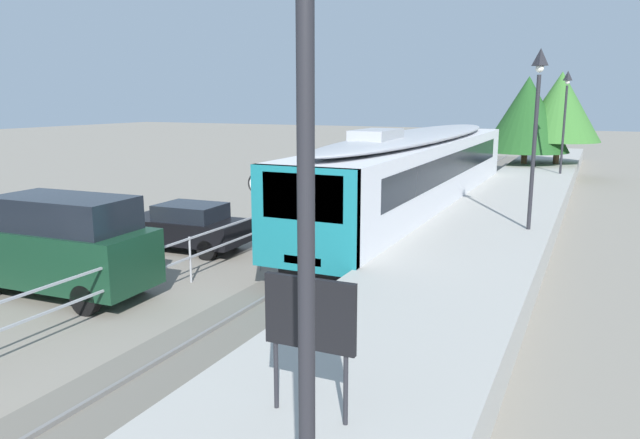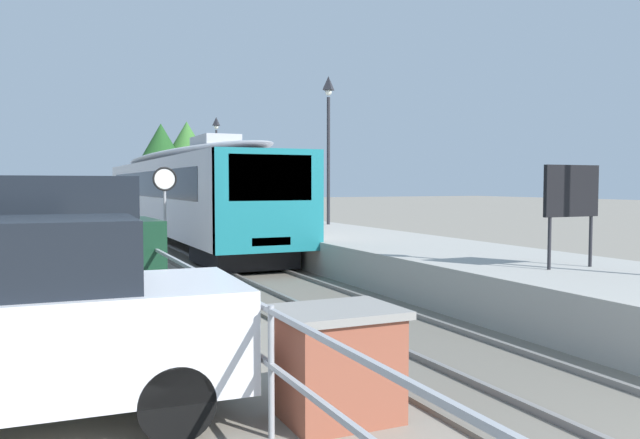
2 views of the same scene
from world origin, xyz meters
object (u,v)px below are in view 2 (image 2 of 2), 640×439
(platform_notice_board, at_px, (571,195))
(brick_utility_cabinet, at_px, (338,363))
(speed_limit_sign, at_px, (165,194))
(parked_hatchback_black, at_px, (22,248))
(commuter_train, at_px, (181,190))
(platform_lamp_mid_platform, at_px, (328,122))
(platform_lamp_far_end, at_px, (216,145))
(parked_van_dark_green, at_px, (19,245))

(platform_notice_board, xyz_separation_m, brick_utility_cabinet, (-5.78, -2.59, -1.61))
(platform_notice_board, height_order, speed_limit_sign, speed_limit_sign)
(platform_notice_board, bearing_deg, parked_hatchback_black, 134.37)
(commuter_train, distance_m, platform_lamp_mid_platform, 6.40)
(platform_notice_board, distance_m, brick_utility_cabinet, 6.53)
(platform_lamp_far_end, xyz_separation_m, speed_limit_sign, (-6.76, -20.01, -2.50))
(platform_lamp_far_end, bearing_deg, platform_lamp_mid_platform, -90.00)
(brick_utility_cabinet, relative_size, parked_hatchback_black, 0.30)
(platform_lamp_mid_platform, distance_m, speed_limit_sign, 8.60)
(platform_lamp_mid_platform, xyz_separation_m, platform_lamp_far_end, (0.00, 15.32, 0.00))
(commuter_train, relative_size, platform_lamp_far_end, 3.84)
(commuter_train, height_order, parked_hatchback_black, commuter_train)
(platform_lamp_far_end, xyz_separation_m, brick_utility_cabinet, (-7.05, -30.58, -4.05))
(parked_hatchback_black, bearing_deg, platform_lamp_mid_platform, 20.00)
(speed_limit_sign, height_order, parked_van_dark_green, speed_limit_sign)
(commuter_train, relative_size, parked_van_dark_green, 4.13)
(platform_notice_board, bearing_deg, commuter_train, 101.20)
(platform_notice_board, xyz_separation_m, parked_hatchback_black, (-8.80, 9.00, -1.40))
(parked_hatchback_black, bearing_deg, commuter_train, 53.37)
(commuter_train, height_order, brick_utility_cabinet, commuter_train)
(commuter_train, bearing_deg, parked_hatchback_black, -126.63)
(platform_lamp_far_end, distance_m, platform_notice_board, 28.12)
(commuter_train, relative_size, platform_lamp_mid_platform, 3.84)
(platform_lamp_far_end, distance_m, brick_utility_cabinet, 31.64)
(parked_van_dark_green, bearing_deg, platform_notice_board, -24.56)
(commuter_train, bearing_deg, speed_limit_sign, -104.75)
(speed_limit_sign, distance_m, brick_utility_cabinet, 10.68)
(commuter_train, xyz_separation_m, platform_notice_board, (3.26, -16.45, 0.04))
(speed_limit_sign, bearing_deg, platform_lamp_mid_platform, 34.75)
(platform_lamp_mid_platform, xyz_separation_m, brick_utility_cabinet, (-7.05, -15.26, -4.05))
(platform_lamp_far_end, height_order, platform_notice_board, platform_lamp_far_end)
(platform_lamp_mid_platform, relative_size, parked_hatchback_black, 1.31)
(platform_notice_board, distance_m, speed_limit_sign, 9.68)
(speed_limit_sign, relative_size, brick_utility_cabinet, 2.32)
(speed_limit_sign, distance_m, parked_hatchback_black, 3.71)
(commuter_train, xyz_separation_m, parked_hatchback_black, (-5.54, -7.46, -1.36))
(commuter_train, bearing_deg, platform_lamp_mid_platform, -39.91)
(commuter_train, distance_m, parked_hatchback_black, 9.39)
(platform_lamp_mid_platform, distance_m, platform_notice_board, 12.96)
(commuter_train, bearing_deg, parked_van_dark_green, -113.94)
(commuter_train, distance_m, platform_lamp_far_end, 12.63)
(parked_van_dark_green, bearing_deg, brick_utility_cabinet, -65.54)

